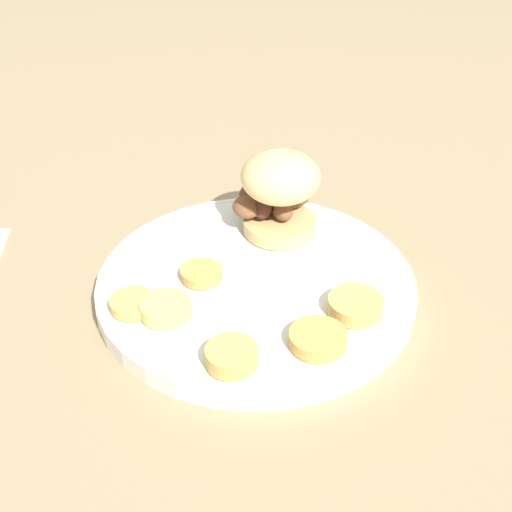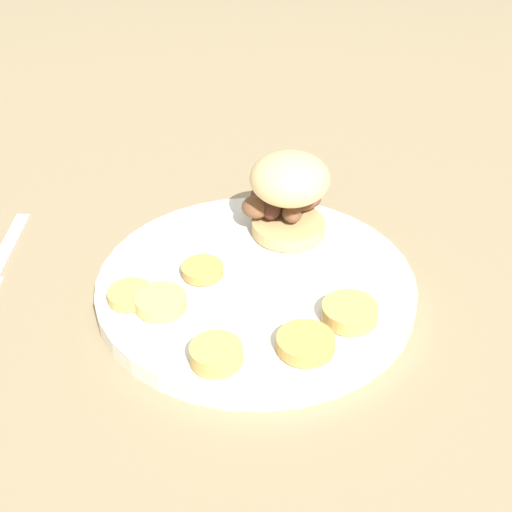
# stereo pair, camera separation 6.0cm
# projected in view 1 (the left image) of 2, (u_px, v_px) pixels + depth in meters

# --- Properties ---
(ground_plane) EXTENTS (4.00, 4.00, 0.00)m
(ground_plane) POSITION_uv_depth(u_px,v_px,m) (256.00, 294.00, 0.69)
(ground_plane) COLOR #937F5B
(dinner_plate) EXTENTS (0.30, 0.30, 0.02)m
(dinner_plate) POSITION_uv_depth(u_px,v_px,m) (256.00, 285.00, 0.68)
(dinner_plate) COLOR white
(dinner_plate) RESTS_ON ground_plane
(sandwich) EXTENTS (0.10, 0.09, 0.09)m
(sandwich) POSITION_uv_depth(u_px,v_px,m) (278.00, 190.00, 0.72)
(sandwich) COLOR tan
(sandwich) RESTS_ON dinner_plate
(potato_round_0) EXTENTS (0.04, 0.04, 0.01)m
(potato_round_0) POSITION_uv_depth(u_px,v_px,m) (232.00, 356.00, 0.58)
(potato_round_0) COLOR tan
(potato_round_0) RESTS_ON dinner_plate
(potato_round_1) EXTENTS (0.04, 0.04, 0.01)m
(potato_round_1) POSITION_uv_depth(u_px,v_px,m) (202.00, 273.00, 0.67)
(potato_round_1) COLOR tan
(potato_round_1) RESTS_ON dinner_plate
(potato_round_2) EXTENTS (0.05, 0.05, 0.01)m
(potato_round_2) POSITION_uv_depth(u_px,v_px,m) (355.00, 305.00, 0.63)
(potato_round_2) COLOR tan
(potato_round_2) RESTS_ON dinner_plate
(potato_round_3) EXTENTS (0.04, 0.04, 0.01)m
(potato_round_3) POSITION_uv_depth(u_px,v_px,m) (133.00, 303.00, 0.64)
(potato_round_3) COLOR tan
(potato_round_3) RESTS_ON dinner_plate
(potato_round_4) EXTENTS (0.05, 0.05, 0.01)m
(potato_round_4) POSITION_uv_depth(u_px,v_px,m) (166.00, 308.00, 0.63)
(potato_round_4) COLOR #DBB766
(potato_round_4) RESTS_ON dinner_plate
(potato_round_5) EXTENTS (0.05, 0.05, 0.01)m
(potato_round_5) POSITION_uv_depth(u_px,v_px,m) (318.00, 339.00, 0.60)
(potato_round_5) COLOR tan
(potato_round_5) RESTS_ON dinner_plate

